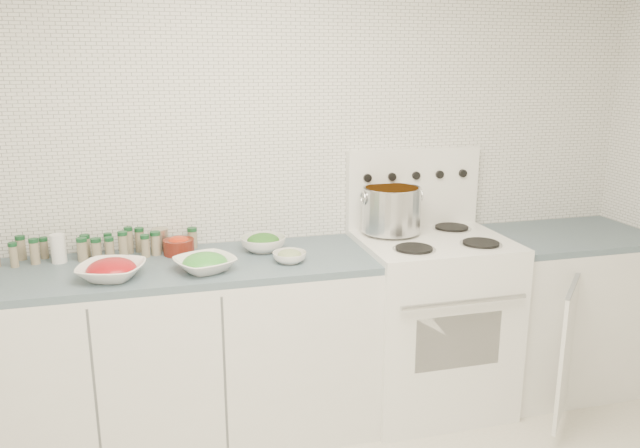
{
  "coord_description": "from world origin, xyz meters",
  "views": [
    {
      "loc": [
        -0.89,
        -1.67,
        1.81
      ],
      "look_at": [
        -0.14,
        1.14,
        1.06
      ],
      "focal_mm": 35.0,
      "sensor_mm": 36.0,
      "label": 1
    }
  ],
  "objects": [
    {
      "name": "tin_can",
      "position": [
        -0.89,
        1.45,
        0.95
      ],
      "size": [
        0.09,
        0.09,
        0.11
      ],
      "primitive_type": "cylinder",
      "rotation": [
        0.0,
        0.0,
        0.16
      ],
      "color": "#A39B8A",
      "rests_on": "counter_left"
    },
    {
      "name": "stove",
      "position": [
        0.48,
        1.19,
        0.5
      ],
      "size": [
        0.76,
        0.7,
        1.36
      ],
      "color": "white",
      "rests_on": "ground"
    },
    {
      "name": "counter_right",
      "position": [
        1.3,
        1.19,
        0.45
      ],
      "size": [
        0.89,
        0.92,
        0.9
      ],
      "color": "white",
      "rests_on": "ground"
    },
    {
      "name": "bowl_pepper",
      "position": [
        -0.8,
        1.35,
        0.95
      ],
      "size": [
        0.15,
        0.15,
        0.09
      ],
      "color": "#611A10",
      "rests_on": "counter_left"
    },
    {
      "name": "counter_left",
      "position": [
        -0.82,
        1.19,
        0.45
      ],
      "size": [
        1.85,
        0.62,
        0.9
      ],
      "color": "white",
      "rests_on": "ground"
    },
    {
      "name": "room_walls",
      "position": [
        0.0,
        0.0,
        1.56
      ],
      "size": [
        3.54,
        3.04,
        2.52
      ],
      "color": "white",
      "rests_on": "ground"
    },
    {
      "name": "bowl_broccoli",
      "position": [
        -0.39,
        1.3,
        0.94
      ],
      "size": [
        0.24,
        0.24,
        0.09
      ],
      "color": "white",
      "rests_on": "counter_left"
    },
    {
      "name": "bowl_tomato",
      "position": [
        -1.1,
        1.05,
        0.94
      ],
      "size": [
        0.35,
        0.35,
        0.09
      ],
      "color": "white",
      "rests_on": "counter_left"
    },
    {
      "name": "bowl_zucchini",
      "position": [
        -0.31,
        1.08,
        0.93
      ],
      "size": [
        0.2,
        0.2,
        0.06
      ],
      "color": "white",
      "rests_on": "counter_left"
    },
    {
      "name": "stock_pot",
      "position": [
        0.3,
        1.33,
        1.07
      ],
      "size": [
        0.33,
        0.31,
        0.24
      ],
      "rotation": [
        0.0,
        0.0,
        -0.21
      ],
      "color": "silver",
      "rests_on": "stove"
    },
    {
      "name": "salt_canister",
      "position": [
        -1.36,
        1.36,
        0.97
      ],
      "size": [
        0.09,
        0.09,
        0.14
      ],
      "primitive_type": "cylinder",
      "rotation": [
        0.0,
        0.0,
        -0.38
      ],
      "color": "white",
      "rests_on": "counter_left"
    },
    {
      "name": "bowl_snowpea",
      "position": [
        -0.7,
        1.05,
        0.94
      ],
      "size": [
        0.34,
        0.34,
        0.09
      ],
      "color": "white",
      "rests_on": "counter_left"
    },
    {
      "name": "spice_cluster",
      "position": [
        -1.21,
        1.39,
        0.96
      ],
      "size": [
        0.94,
        0.16,
        0.14
      ],
      "color": "gray",
      "rests_on": "counter_left"
    }
  ]
}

